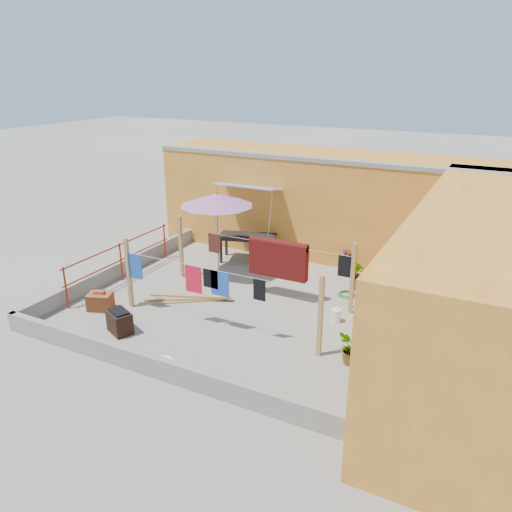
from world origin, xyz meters
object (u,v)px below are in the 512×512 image
Objects in this scene: water_jug_a at (336,315)px; white_basin at (162,363)px; outdoor_table at (247,238)px; green_hose at (347,294)px; patio_umbrella at (217,200)px; water_jug_b at (408,301)px; plant_back_a at (361,274)px; brazier at (120,322)px; brick_stack at (100,301)px.

white_basin is at bearing -126.81° from water_jug_a.
outdoor_table is 3.78m from green_hose.
patio_umbrella reaches higher than green_hose.
patio_umbrella is 2.03m from outdoor_table.
patio_umbrella is 4.64m from water_jug_a.
water_jug_b reaches higher than white_basin.
plant_back_a is (-1.38, 0.49, 0.29)m from water_jug_b.
green_hose is at bearing 4.71° from patio_umbrella.
green_hose is at bearing 46.91° from brazier.
brick_stack is (-1.44, -3.28, -2.00)m from patio_umbrella.
green_hose is (3.56, -1.07, -0.70)m from outdoor_table.
white_basin is 1.31× the size of water_jug_a.
white_basin is 5.43m from green_hose.
brick_stack is at bearing 151.39° from brazier.
water_jug_a is at bearing -130.12° from water_jug_b.
outdoor_table is 5.36m from brazier.
brick_stack is at bearing -142.27° from plant_back_a.
plant_back_a is at bearing -7.44° from outdoor_table.
brick_stack is 6.32m from green_hose.
outdoor_table reaches higher than brazier.
white_basin is 0.56× the size of plant_back_a.
white_basin is (1.24, -5.98, -0.69)m from outdoor_table.
plant_back_a is (0.19, 0.58, 0.40)m from green_hose.
green_hose is (-0.21, 1.53, -0.13)m from water_jug_a.
patio_umbrella is 3.57× the size of brick_stack.
brazier reaches higher than water_jug_a.
outdoor_table is at bearing 70.52° from brick_stack.
patio_umbrella reaches higher than outdoor_table.
plant_back_a reaches higher than white_basin.
brick_stack is 0.80× the size of plant_back_a.
water_jug_b is (5.34, 0.40, -2.07)m from patio_umbrella.
white_basin is (1.45, -4.60, -2.17)m from patio_umbrella.
patio_umbrella is at bearing 86.87° from brazier.
outdoor_table is at bearing 81.30° from patio_umbrella.
water_jug_a is 0.77× the size of green_hose.
outdoor_table is at bearing 163.26° from green_hose.
brazier reaches higher than white_basin.
brazier is (-0.43, -5.33, -0.47)m from outdoor_table.
brazier is 1.51× the size of green_hose.
plant_back_a is (4.17, 4.84, 0.16)m from brazier.
brick_stack is at bearing 155.48° from white_basin.
brick_stack is at bearing -145.39° from green_hose.
brazier is at bearing -133.09° from green_hose.
outdoor_table reaches higher than green_hose.
plant_back_a reaches higher than green_hose.
green_hose is (5.20, 3.59, -0.19)m from brick_stack.
water_jug_a is at bearing -17.04° from patio_umbrella.
patio_umbrella is 1.29× the size of outdoor_table.
plant_back_a reaches higher than water_jug_b.
patio_umbrella is 4.43m from plant_back_a.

